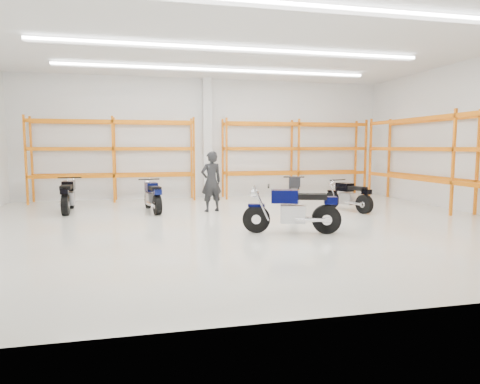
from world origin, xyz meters
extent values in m
plane|color=silver|center=(0.00, 0.00, 0.00)|extent=(14.00, 14.00, 0.00)
cube|color=white|center=(0.00, 6.00, 2.25)|extent=(14.00, 0.02, 4.50)
cube|color=white|center=(0.00, -6.00, 2.25)|extent=(14.00, 0.02, 4.50)
cube|color=white|center=(0.00, 0.00, 4.50)|extent=(14.00, 12.00, 0.02)
cube|color=white|center=(0.00, -3.00, 4.40)|extent=(10.00, 0.22, 0.10)
cube|color=white|center=(0.00, 0.50, 4.40)|extent=(10.00, 0.22, 0.10)
cube|color=white|center=(0.00, 3.50, 4.40)|extent=(10.00, 0.22, 0.10)
cylinder|color=black|center=(0.08, -1.12, 0.31)|extent=(0.64, 0.30, 0.63)
cylinder|color=black|center=(1.58, -1.57, 0.32)|extent=(0.68, 0.37, 0.65)
cylinder|color=silver|center=(0.08, -1.12, 0.31)|extent=(0.24, 0.20, 0.21)
cylinder|color=silver|center=(1.58, -1.57, 0.32)|extent=(0.28, 0.27, 0.23)
cube|color=#030634|center=(0.08, -1.12, 0.63)|extent=(0.41, 0.26, 0.06)
cube|color=#B7B7BC|center=(0.86, -1.36, 0.44)|extent=(0.63, 0.52, 0.40)
cube|color=#A5A5AA|center=(1.24, -1.47, 0.33)|extent=(0.74, 0.33, 0.08)
cube|color=#030634|center=(0.68, -1.30, 0.84)|extent=(0.66, 0.51, 0.29)
cube|color=black|center=(1.24, -1.47, 0.84)|extent=(0.75, 0.50, 0.13)
cube|color=#030634|center=(1.66, -1.60, 0.75)|extent=(0.33, 0.30, 0.17)
cylinder|color=black|center=(0.34, -1.20, 1.07)|extent=(0.25, 0.71, 0.04)
sphere|color=silver|center=(0.04, -1.11, 0.90)|extent=(0.20, 0.20, 0.20)
cylinder|color=silver|center=(1.23, -1.64, 0.33)|extent=(0.78, 0.31, 0.09)
cylinder|color=black|center=(-4.63, 3.87, 0.29)|extent=(0.14, 0.59, 0.59)
cylinder|color=black|center=(-4.57, 2.41, 0.30)|extent=(0.20, 0.61, 0.60)
cylinder|color=silver|center=(-4.63, 3.87, 0.29)|extent=(0.14, 0.20, 0.20)
cylinder|color=silver|center=(-4.57, 2.41, 0.30)|extent=(0.20, 0.22, 0.21)
cube|color=black|center=(-4.63, 3.87, 0.59)|extent=(0.16, 0.36, 0.06)
cube|color=#B7B7BC|center=(-4.60, 3.11, 0.41)|extent=(0.37, 0.52, 0.37)
cube|color=#A5A5AA|center=(-4.58, 2.74, 0.31)|extent=(0.14, 0.69, 0.08)
cube|color=black|center=(-4.61, 3.29, 0.78)|extent=(0.35, 0.56, 0.27)
cube|color=black|center=(-4.58, 2.74, 0.78)|extent=(0.32, 0.65, 0.12)
cube|color=black|center=(-4.57, 2.33, 0.70)|extent=(0.22, 0.26, 0.16)
cylinder|color=black|center=(-4.62, 3.62, 0.99)|extent=(0.68, 0.06, 0.04)
sphere|color=silver|center=(-4.63, 3.91, 0.84)|extent=(0.19, 0.19, 0.19)
cylinder|color=silver|center=(-4.74, 2.70, 0.31)|extent=(0.12, 0.73, 0.09)
cylinder|color=black|center=(-2.27, 3.33, 0.28)|extent=(0.21, 0.57, 0.55)
cylinder|color=black|center=(-2.03, 1.97, 0.29)|extent=(0.27, 0.59, 0.57)
cylinder|color=silver|center=(-2.27, 3.33, 0.28)|extent=(0.16, 0.20, 0.18)
cylinder|color=silver|center=(-2.03, 1.97, 0.29)|extent=(0.22, 0.23, 0.20)
cube|color=#090F45|center=(-2.27, 3.33, 0.55)|extent=(0.20, 0.35, 0.06)
cube|color=#B7B7BC|center=(-2.15, 2.62, 0.39)|extent=(0.41, 0.53, 0.35)
cube|color=#A5A5AA|center=(-2.08, 2.28, 0.30)|extent=(0.22, 0.66, 0.07)
cube|color=#090F45|center=(-2.18, 2.79, 0.74)|extent=(0.40, 0.57, 0.26)
cube|color=black|center=(-2.08, 2.28, 0.74)|extent=(0.38, 0.65, 0.11)
cube|color=#090F45|center=(-2.02, 1.89, 0.67)|extent=(0.24, 0.27, 0.15)
cylinder|color=black|center=(-2.23, 3.09, 0.94)|extent=(0.64, 0.15, 0.03)
sphere|color=silver|center=(-2.28, 3.37, 0.80)|extent=(0.18, 0.18, 0.18)
cylinder|color=silver|center=(-2.22, 2.21, 0.30)|extent=(0.20, 0.70, 0.08)
cylinder|color=black|center=(2.43, 2.93, 0.29)|extent=(0.29, 0.58, 0.57)
cylinder|color=black|center=(1.97, 1.58, 0.29)|extent=(0.36, 0.61, 0.59)
cylinder|color=silver|center=(2.43, 2.93, 0.29)|extent=(0.19, 0.22, 0.19)
cylinder|color=silver|center=(1.97, 1.58, 0.29)|extent=(0.25, 0.26, 0.21)
cube|color=gray|center=(2.43, 2.93, 0.57)|extent=(0.25, 0.37, 0.06)
cube|color=#B7B7BC|center=(2.19, 2.23, 0.40)|extent=(0.49, 0.58, 0.36)
cube|color=#A5A5AA|center=(2.07, 1.89, 0.30)|extent=(0.33, 0.67, 0.08)
cube|color=gray|center=(2.25, 2.39, 0.76)|extent=(0.48, 0.61, 0.27)
cube|color=black|center=(2.07, 1.89, 0.76)|extent=(0.48, 0.69, 0.11)
cube|color=gray|center=(1.94, 1.51, 0.68)|extent=(0.28, 0.30, 0.15)
cylinder|color=black|center=(2.35, 2.70, 0.97)|extent=(0.64, 0.25, 0.03)
sphere|color=silver|center=(2.45, 2.96, 0.82)|extent=(0.18, 0.18, 0.18)
cylinder|color=silver|center=(1.92, 1.90, 0.30)|extent=(0.31, 0.70, 0.09)
cube|color=black|center=(1.90, 1.40, 0.93)|extent=(0.42, 0.45, 0.29)
cylinder|color=black|center=(3.45, 2.15, 0.27)|extent=(0.27, 0.54, 0.54)
cylinder|color=black|center=(3.87, 0.87, 0.28)|extent=(0.33, 0.58, 0.56)
cylinder|color=silver|center=(3.45, 2.15, 0.27)|extent=(0.18, 0.21, 0.18)
cylinder|color=silver|center=(3.87, 0.87, 0.28)|extent=(0.23, 0.24, 0.20)
cube|color=black|center=(3.45, 2.15, 0.54)|extent=(0.23, 0.35, 0.05)
cube|color=#B7B7BC|center=(3.67, 1.49, 0.38)|extent=(0.45, 0.54, 0.34)
cube|color=#A5A5AA|center=(3.77, 1.16, 0.29)|extent=(0.30, 0.63, 0.07)
cube|color=black|center=(3.62, 1.64, 0.72)|extent=(0.45, 0.57, 0.25)
cube|color=black|center=(3.77, 1.16, 0.72)|extent=(0.44, 0.65, 0.11)
cube|color=black|center=(3.89, 0.80, 0.65)|extent=(0.26, 0.28, 0.14)
cylinder|color=black|center=(3.52, 1.93, 0.92)|extent=(0.61, 0.23, 0.03)
sphere|color=silver|center=(3.44, 2.19, 0.77)|extent=(0.17, 0.17, 0.17)
cylinder|color=silver|center=(3.65, 1.08, 0.29)|extent=(0.29, 0.66, 0.08)
imported|color=black|center=(-0.41, 2.30, 0.90)|extent=(0.75, 0.60, 1.81)
cube|color=white|center=(0.00, 5.82, 2.25)|extent=(0.32, 0.32, 4.50)
cube|color=orange|center=(-6.20, 5.88, 1.50)|extent=(0.07, 0.07, 3.00)
cube|color=orange|center=(-6.20, 5.08, 1.50)|extent=(0.07, 0.07, 3.00)
cube|color=orange|center=(-3.40, 5.88, 1.50)|extent=(0.07, 0.07, 3.00)
cube|color=orange|center=(-3.40, 5.08, 1.50)|extent=(0.07, 0.07, 3.00)
cube|color=orange|center=(-0.60, 5.88, 1.50)|extent=(0.07, 0.07, 3.00)
cube|color=orange|center=(-0.60, 5.08, 1.50)|extent=(0.07, 0.07, 3.00)
cube|color=orange|center=(-3.40, 5.88, 0.94)|extent=(5.60, 0.07, 0.12)
cube|color=orange|center=(-3.40, 5.08, 0.94)|extent=(5.60, 0.07, 0.12)
cube|color=orange|center=(-3.40, 5.88, 1.88)|extent=(5.60, 0.07, 0.12)
cube|color=orange|center=(-3.40, 5.08, 1.88)|extent=(5.60, 0.07, 0.12)
cube|color=orange|center=(-3.40, 5.88, 2.81)|extent=(5.60, 0.07, 0.12)
cube|color=orange|center=(-3.40, 5.08, 2.81)|extent=(5.60, 0.07, 0.12)
cube|color=orange|center=(0.60, 5.88, 1.50)|extent=(0.07, 0.07, 3.00)
cube|color=orange|center=(0.60, 5.08, 1.50)|extent=(0.07, 0.07, 3.00)
cube|color=orange|center=(3.40, 5.88, 1.50)|extent=(0.07, 0.07, 3.00)
cube|color=orange|center=(3.40, 5.08, 1.50)|extent=(0.07, 0.07, 3.00)
cube|color=orange|center=(6.20, 5.88, 1.50)|extent=(0.07, 0.07, 3.00)
cube|color=orange|center=(6.20, 5.08, 1.50)|extent=(0.07, 0.07, 3.00)
cube|color=orange|center=(3.40, 5.88, 0.94)|extent=(5.60, 0.07, 0.12)
cube|color=orange|center=(3.40, 5.08, 0.94)|extent=(5.60, 0.07, 0.12)
cube|color=orange|center=(3.40, 5.88, 1.88)|extent=(5.60, 0.07, 0.12)
cube|color=orange|center=(3.40, 5.08, 1.88)|extent=(5.60, 0.07, 0.12)
cube|color=orange|center=(3.40, 5.88, 2.81)|extent=(5.60, 0.07, 0.12)
cube|color=orange|center=(3.40, 5.08, 2.81)|extent=(5.60, 0.07, 0.12)
cube|color=orange|center=(6.88, 0.00, 1.50)|extent=(0.07, 0.07, 3.00)
cube|color=orange|center=(6.08, 0.00, 1.50)|extent=(0.07, 0.07, 3.00)
cube|color=orange|center=(6.88, 4.50, 1.50)|extent=(0.07, 0.07, 3.00)
cube|color=orange|center=(6.08, 4.50, 1.50)|extent=(0.07, 0.07, 3.00)
cube|color=orange|center=(6.88, 0.00, 0.94)|extent=(0.07, 9.00, 0.12)
cube|color=orange|center=(6.08, 0.00, 0.94)|extent=(0.07, 9.00, 0.12)
cube|color=orange|center=(6.88, 0.00, 1.88)|extent=(0.07, 9.00, 0.12)
cube|color=orange|center=(6.08, 0.00, 1.88)|extent=(0.07, 9.00, 0.12)
cube|color=orange|center=(6.88, 0.00, 2.81)|extent=(0.07, 9.00, 0.12)
cube|color=orange|center=(6.08, 0.00, 2.81)|extent=(0.07, 9.00, 0.12)
camera|label=1|loc=(-2.40, -10.36, 1.94)|focal=32.00mm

